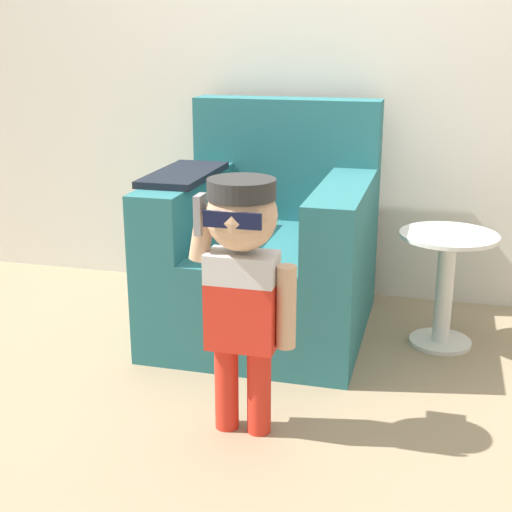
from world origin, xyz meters
The scene contains 5 objects.
ground_plane centered at (0.00, 0.00, 0.00)m, with size 10.00×10.00×0.00m, color #998466.
wall_back centered at (0.00, 0.65, 1.30)m, with size 10.00×0.05×2.60m.
armchair centered at (-0.19, 0.08, 0.37)m, with size 0.93×1.01×1.03m.
person_child centered at (-0.05, -0.86, 0.60)m, with size 0.37×0.27×0.89m.
side_table centered at (0.61, 0.06, 0.31)m, with size 0.42×0.42×0.51m.
Camera 1 is at (0.56, -2.99, 1.33)m, focal length 50.00 mm.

